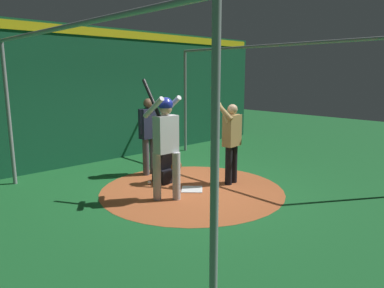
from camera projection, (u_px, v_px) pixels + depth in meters
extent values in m
plane|color=#195B28|center=(192.00, 190.00, 7.26)|extent=(27.97, 27.97, 0.00)
cylinder|color=#AD562D|center=(192.00, 190.00, 7.26)|extent=(3.69, 3.69, 0.01)
cube|color=white|center=(192.00, 189.00, 7.26)|extent=(0.59, 0.59, 0.01)
cylinder|color=#B3B3B7|center=(176.00, 176.00, 6.62)|extent=(0.15, 0.15, 0.90)
cylinder|color=#B3B3B7|center=(157.00, 176.00, 6.61)|extent=(0.15, 0.15, 0.90)
cube|color=silver|center=(166.00, 134.00, 6.46)|extent=(0.22, 0.44, 0.68)
cylinder|color=silver|center=(171.00, 106.00, 6.57)|extent=(0.54, 0.09, 0.42)
cylinder|color=silver|center=(153.00, 108.00, 6.31)|extent=(0.54, 0.09, 0.42)
sphere|color=tan|center=(166.00, 108.00, 6.37)|extent=(0.23, 0.23, 0.23)
sphere|color=navy|center=(166.00, 105.00, 6.36)|extent=(0.26, 0.26, 0.26)
cylinder|color=black|center=(152.00, 100.00, 6.41)|extent=(0.54, 0.06, 0.73)
cube|color=black|center=(165.00, 175.00, 7.77)|extent=(0.40, 0.40, 0.30)
cube|color=black|center=(166.00, 158.00, 7.67)|extent=(0.31, 0.40, 0.49)
sphere|color=#9E704C|center=(166.00, 143.00, 7.59)|extent=(0.23, 0.23, 0.23)
cube|color=gray|center=(169.00, 144.00, 7.52)|extent=(0.03, 0.20, 0.20)
ellipsoid|color=brown|center=(176.00, 166.00, 7.54)|extent=(0.12, 0.28, 0.22)
cylinder|color=#4C4C51|center=(153.00, 156.00, 8.38)|extent=(0.15, 0.15, 0.86)
cylinder|color=#4C4C51|center=(146.00, 157.00, 8.24)|extent=(0.15, 0.15, 0.86)
cube|color=#1E2338|center=(149.00, 124.00, 8.16)|extent=(0.22, 0.42, 0.68)
cylinder|color=#1E2338|center=(156.00, 120.00, 8.29)|extent=(0.09, 0.09, 0.57)
cylinder|color=#1E2338|center=(141.00, 122.00, 8.02)|extent=(0.09, 0.09, 0.57)
sphere|color=brown|center=(148.00, 103.00, 8.07)|extent=(0.22, 0.22, 0.22)
cylinder|color=black|center=(234.00, 164.00, 7.69)|extent=(0.15, 0.15, 0.82)
cylinder|color=black|center=(229.00, 166.00, 7.53)|extent=(0.15, 0.15, 0.82)
cube|color=#A7824B|center=(232.00, 131.00, 7.47)|extent=(0.27, 0.44, 0.65)
cylinder|color=#A7824B|center=(237.00, 127.00, 7.61)|extent=(0.09, 0.09, 0.55)
cylinder|color=#A7824B|center=(223.00, 110.00, 7.29)|extent=(0.49, 0.15, 0.42)
sphere|color=tan|center=(232.00, 109.00, 7.38)|extent=(0.21, 0.21, 0.21)
cylinder|color=tan|center=(220.00, 105.00, 7.32)|extent=(0.47, 0.12, 0.74)
cube|color=#145133|center=(100.00, 95.00, 9.45)|extent=(0.20, 11.97, 3.50)
cube|color=yellow|center=(99.00, 32.00, 9.07)|extent=(0.03, 11.73, 0.20)
cylinder|color=gray|center=(9.00, 115.00, 7.38)|extent=(0.08, 0.08, 2.96)
cylinder|color=gray|center=(215.00, 168.00, 3.23)|extent=(0.08, 0.08, 2.96)
cylinder|color=gray|center=(185.00, 102.00, 10.71)|extent=(0.08, 0.08, 2.96)
cylinder|color=gray|center=(64.00, 27.00, 5.02)|extent=(5.82, 0.07, 0.07)
cylinder|color=gray|center=(269.00, 46.00, 8.35)|extent=(5.82, 0.07, 0.07)
sphere|color=white|center=(149.00, 183.00, 7.59)|extent=(0.07, 0.07, 0.07)
sphere|color=white|center=(228.00, 183.00, 7.59)|extent=(0.07, 0.07, 0.07)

